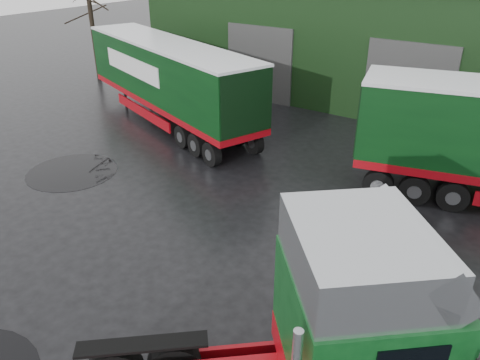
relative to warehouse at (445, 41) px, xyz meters
name	(u,v)px	position (x,y,z in m)	size (l,w,h in m)	color
ground	(170,261)	(-2.00, -20.00, -3.16)	(100.00, 100.00, 0.00)	black
warehouse	(445,41)	(0.00, 0.00, 0.00)	(32.40, 12.40, 6.30)	black
hero_tractor	(245,343)	(2.50, -22.95, -1.06)	(2.87, 6.76, 4.20)	#0C4117
trailer_left	(169,84)	(-9.50, -11.63, -1.21)	(2.57, 12.56, 3.90)	silver
tree_left	(90,9)	(-19.00, -8.00, 1.09)	(4.40, 4.40, 8.50)	black
puddle_1	(378,253)	(2.61, -16.37, -3.15)	(2.42, 2.42, 0.01)	black
puddle_2	(72,172)	(-8.92, -17.90, -3.15)	(3.41, 3.41, 0.01)	black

